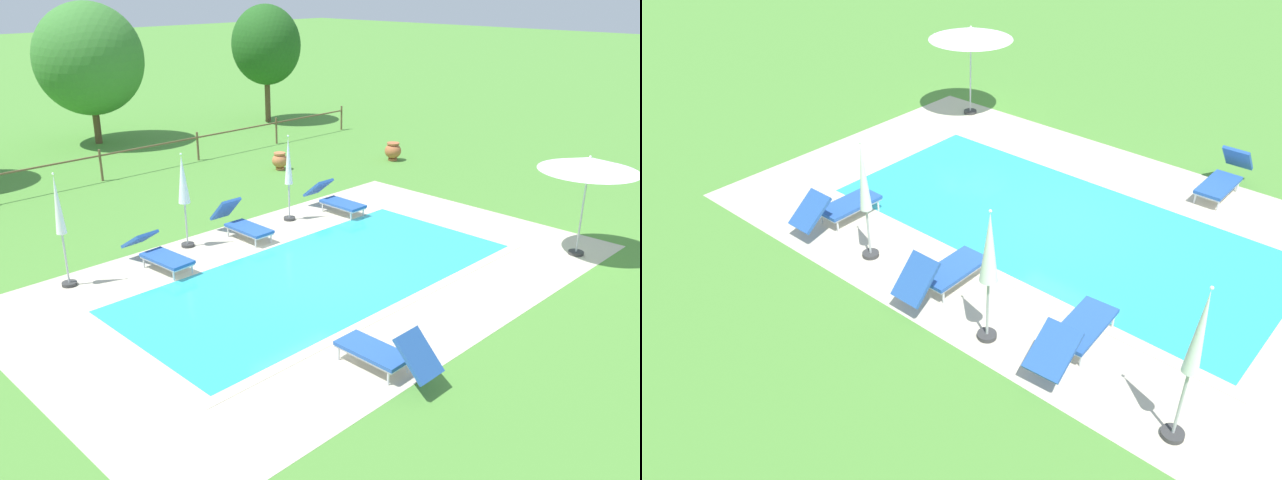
{
  "view_description": "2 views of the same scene",
  "coord_description": "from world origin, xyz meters",
  "views": [
    {
      "loc": [
        -9.6,
        -9.58,
        6.16
      ],
      "look_at": [
        0.45,
        0.5,
        0.6
      ],
      "focal_mm": 37.23,
      "sensor_mm": 36.0,
      "label": 1
    },
    {
      "loc": [
        -5.85,
        9.69,
        6.9
      ],
      "look_at": [
        0.57,
        2.29,
        0.5
      ],
      "focal_mm": 35.71,
      "sensor_mm": 36.0,
      "label": 2
    }
  ],
  "objects": [
    {
      "name": "ground_plane",
      "position": [
        0.0,
        0.0,
        0.0
      ],
      "size": [
        160.0,
        160.0,
        0.0
      ],
      "primitive_type": "plane",
      "color": "#518E38"
    },
    {
      "name": "pool_deck_paving",
      "position": [
        0.0,
        0.0,
        0.0
      ],
      "size": [
        13.23,
        8.23,
        0.01
      ],
      "primitive_type": "cube",
      "color": "beige",
      "rests_on": "ground"
    },
    {
      "name": "swimming_pool_water",
      "position": [
        0.0,
        0.0,
        0.01
      ],
      "size": [
        9.09,
        4.09,
        0.01
      ],
      "primitive_type": "cube",
      "color": "#2DB7C6",
      "rests_on": "ground"
    },
    {
      "name": "pool_coping_rim",
      "position": [
        0.0,
        0.0,
        0.01
      ],
      "size": [
        9.57,
        4.57,
        0.01
      ],
      "color": "beige",
      "rests_on": "ground"
    },
    {
      "name": "sun_lounger_north_near_steps",
      "position": [
        0.26,
        3.14,
        0.39
      ],
      "size": [
        0.61,
        1.92,
        0.94
      ],
      "color": "#2856A8",
      "rests_on": "ground"
    },
    {
      "name": "sun_lounger_north_mid",
      "position": [
        -2.04,
        -3.54,
        0.39
      ],
      "size": [
        0.61,
        1.92,
        0.94
      ],
      "color": "#2856A8",
      "rests_on": "ground"
    },
    {
      "name": "sun_lounger_north_far",
      "position": [
        3.42,
        2.85,
        0.38
      ],
      "size": [
        0.61,
        1.98,
        0.87
      ],
      "color": "#2856A8",
      "rests_on": "ground"
    },
    {
      "name": "sun_lounger_north_end",
      "position": [
        -2.32,
        2.95,
        0.36
      ],
      "size": [
        0.75,
        2.08,
        0.78
      ],
      "color": "#2856A8",
      "rests_on": "ground"
    },
    {
      "name": "patio_umbrella_open_foreground",
      "position": [
        5.25,
        -3.46,
        2.24
      ],
      "size": [
        2.29,
        2.29,
        2.45
      ],
      "color": "#383838",
      "rests_on": "ground"
    },
    {
      "name": "patio_umbrella_closed_row_west",
      "position": [
        -4.24,
        3.51,
        1.6
      ],
      "size": [
        0.32,
        0.32,
        2.54
      ],
      "color": "#383838",
      "rests_on": "ground"
    },
    {
      "name": "patio_umbrella_closed_row_mid_west",
      "position": [
        2.02,
        3.27,
        1.48
      ],
      "size": [
        0.32,
        0.32,
        2.38
      ],
      "color": "#383838",
      "rests_on": "ground"
    },
    {
      "name": "patio_umbrella_closed_row_centre",
      "position": [
        -1.11,
        3.61,
        1.59
      ],
      "size": [
        0.32,
        0.32,
        2.38
      ],
      "color": "#383838",
      "rests_on": "ground"
    },
    {
      "name": "terracotta_urn_near_fence",
      "position": [
        9.15,
        5.43,
        0.36
      ],
      "size": [
        0.61,
        0.61,
        0.66
      ],
      "color": "#B7663D",
      "rests_on": "ground"
    },
    {
      "name": "terracotta_urn_by_tree",
      "position": [
        5.34,
        7.39,
        0.33
      ],
      "size": [
        0.55,
        0.55,
        0.61
      ],
      "color": "#C67547",
      "rests_on": "ground"
    },
    {
      "name": "perimeter_fence",
      "position": [
        0.25,
        10.5,
        0.7
      ],
      "size": [
        23.12,
        0.08,
        1.05
      ],
      "color": "brown",
      "rests_on": "ground"
    },
    {
      "name": "tree_far_west",
      "position": [
        2.83,
        15.67,
        3.33
      ],
      "size": [
        4.23,
        4.23,
        5.5
      ],
      "color": "brown",
      "rests_on": "ground"
    },
    {
      "name": "tree_east_mid",
      "position": [
        10.65,
        14.19,
        3.47
      ],
      "size": [
        3.14,
        3.14,
        5.25
      ],
      "color": "brown",
      "rests_on": "ground"
    }
  ]
}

